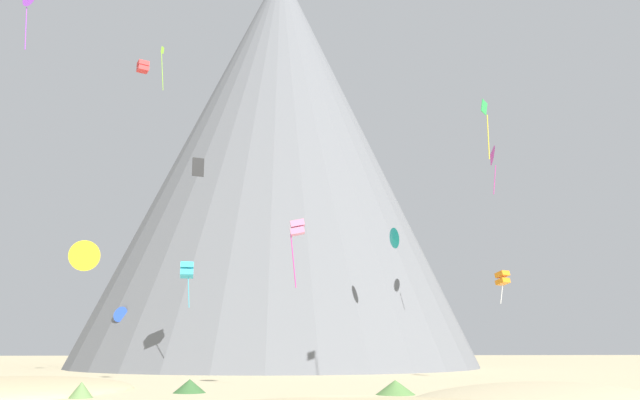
# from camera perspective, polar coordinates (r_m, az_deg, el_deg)

# --- Properties ---
(bush_mid_center) EXTENTS (3.13, 3.13, 0.93)m
(bush_mid_center) POSITION_cam_1_polar(r_m,az_deg,el_deg) (48.06, -11.30, -15.62)
(bush_mid_center) COLOR #386633
(bush_mid_center) RESTS_ON ground_plane
(bush_far_right) EXTENTS (1.93, 1.93, 1.00)m
(bush_far_right) POSITION_cam_1_polar(r_m,az_deg,el_deg) (45.27, -20.10, -15.28)
(bush_far_right) COLOR #668C4C
(bush_far_right) RESTS_ON ground_plane
(bush_far_left) EXTENTS (2.07, 2.07, 0.56)m
(bush_far_left) POSITION_cam_1_polar(r_m,az_deg,el_deg) (48.88, 6.37, -15.95)
(bush_far_left) COLOR #568442
(bush_far_left) RESTS_ON ground_plane
(bush_scatter_east) EXTENTS (3.31, 3.31, 0.96)m
(bush_scatter_east) POSITION_cam_1_polar(r_m,az_deg,el_deg) (45.81, 6.59, -15.92)
(bush_scatter_east) COLOR #568442
(bush_scatter_east) RESTS_ON ground_plane
(rock_massif) EXTENTS (83.45, 83.45, 69.41)m
(rock_massif) POSITION_cam_1_polar(r_m,az_deg,el_deg) (108.28, -4.53, 2.31)
(rock_massif) COLOR slate
(rock_massif) RESTS_ON ground_plane
(kite_teal_mid) EXTENTS (1.24, 2.48, 2.41)m
(kite_teal_mid) POSITION_cam_1_polar(r_m,az_deg,el_deg) (75.48, 6.41, -3.33)
(kite_teal_mid) COLOR teal
(kite_orange_low) EXTENTS (1.45, 1.48, 3.24)m
(kite_orange_low) POSITION_cam_1_polar(r_m,az_deg,el_deg) (67.79, 15.63, -6.59)
(kite_orange_low) COLOR orange
(kite_magenta_mid) EXTENTS (1.13, 2.46, 5.69)m
(kite_magenta_mid) POSITION_cam_1_polar(r_m,az_deg,el_deg) (76.09, 14.72, 3.77)
(kite_magenta_mid) COLOR #D1339E
(kite_yellow_low) EXTENTS (2.53, 1.01, 2.47)m
(kite_yellow_low) POSITION_cam_1_polar(r_m,az_deg,el_deg) (56.05, -19.85, -4.58)
(kite_yellow_low) COLOR yellow
(kite_violet_high) EXTENTS (1.30, 0.87, 5.01)m
(kite_violet_high) POSITION_cam_1_polar(r_m,az_deg,el_deg) (58.00, -24.01, 15.55)
(kite_violet_high) COLOR purple
(kite_blue_low) EXTENTS (2.18, 1.59, 5.82)m
(kite_blue_low) POSITION_cam_1_polar(r_m,az_deg,el_deg) (87.63, -16.97, -9.58)
(kite_blue_low) COLOR blue
(kite_cyan_low) EXTENTS (1.53, 1.63, 4.88)m
(kite_cyan_low) POSITION_cam_1_polar(r_m,az_deg,el_deg) (72.56, -11.53, -6.02)
(kite_cyan_low) COLOR #33BCDB
(kite_red_high) EXTENTS (1.45, 1.44, 1.10)m
(kite_red_high) POSITION_cam_1_polar(r_m,az_deg,el_deg) (72.94, -15.19, 11.15)
(kite_red_high) COLOR red
(kite_black_mid) EXTENTS (0.95, 0.45, 1.60)m
(kite_black_mid) POSITION_cam_1_polar(r_m,az_deg,el_deg) (54.50, -10.58, 2.84)
(kite_black_mid) COLOR black
(kite_green_mid) EXTENTS (0.87, 0.76, 5.32)m
(kite_green_mid) POSITION_cam_1_polar(r_m,az_deg,el_deg) (57.46, 14.23, 7.11)
(kite_green_mid) COLOR green
(kite_lime_high) EXTENTS (0.48, 0.56, 5.23)m
(kite_lime_high) POSITION_cam_1_polar(r_m,az_deg,el_deg) (78.11, -13.58, 11.63)
(kite_lime_high) COLOR #8CD133
(kite_pink_low) EXTENTS (1.19, 1.12, 5.29)m
(kite_pink_low) POSITION_cam_1_polar(r_m,az_deg,el_deg) (51.06, -2.00, -2.49)
(kite_pink_low) COLOR pink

